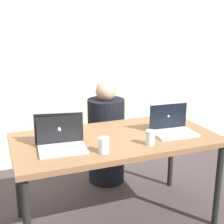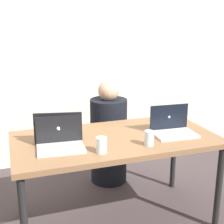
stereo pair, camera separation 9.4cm
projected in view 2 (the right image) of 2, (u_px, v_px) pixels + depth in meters
The scene contains 9 objects.
ground_plane at pixel (115, 220), 2.61m from camera, with size 12.00×12.00×0.00m, color #3D3335.
back_wall at pixel (75, 56), 3.52m from camera, with size 4.50×0.10×2.47m, color beige.
desk at pixel (115, 145), 2.43m from camera, with size 1.56×0.80×0.74m.
person_at_center at pixel (109, 137), 3.17m from camera, with size 0.44×0.44×1.06m.
laptop_front_right at pixel (173, 128), 2.47m from camera, with size 0.34×0.27×0.22m.
laptop_front_left at pixel (60, 142), 2.19m from camera, with size 0.34×0.26×0.21m.
laptop_back_left at pixel (59, 133), 2.35m from camera, with size 0.39×0.31×0.23m.
water_glass_left at pixel (101, 146), 2.11m from camera, with size 0.07×0.07×0.11m.
water_glass_right at pixel (149, 139), 2.24m from camera, with size 0.07×0.07×0.11m.
Camera 2 is at (-0.76, -2.14, 1.58)m, focal length 50.00 mm.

